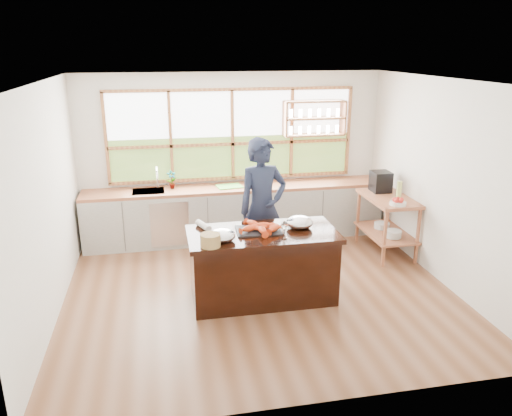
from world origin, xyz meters
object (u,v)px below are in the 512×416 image
object	(u,v)px
espresso_machine	(381,182)
island	(263,265)
wicker_basket	(210,240)
cook	(263,208)

from	to	relation	value
espresso_machine	island	bearing A→B (deg)	-146.44
wicker_basket	cook	bearing A→B (deg)	51.54
espresso_machine	wicker_basket	world-z (taller)	espresso_machine
espresso_machine	cook	bearing A→B (deg)	-160.25
espresso_machine	wicker_basket	xyz separation A→B (m)	(-2.87, -1.75, -0.09)
island	wicker_basket	size ratio (longest dim) A/B	7.94
island	wicker_basket	xyz separation A→B (m)	(-0.68, -0.33, 0.52)
wicker_basket	island	bearing A→B (deg)	26.05
island	cook	xyz separation A→B (m)	(0.15, 0.71, 0.52)
island	espresso_machine	distance (m)	2.68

